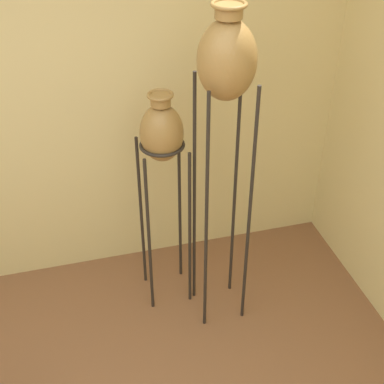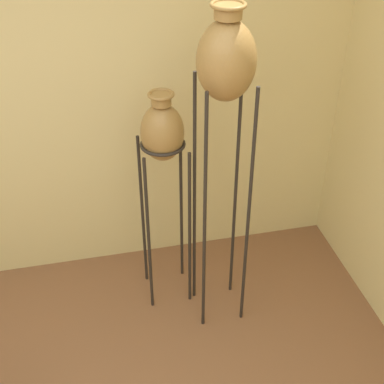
{
  "view_description": "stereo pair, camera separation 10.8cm",
  "coord_description": "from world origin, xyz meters",
  "views": [
    {
      "loc": [
        0.22,
        -1.0,
        2.66
      ],
      "look_at": [
        0.89,
        1.49,
        0.87
      ],
      "focal_mm": 50.0,
      "sensor_mm": 36.0,
      "label": 1
    },
    {
      "loc": [
        0.33,
        -1.03,
        2.66
      ],
      "look_at": [
        0.89,
        1.49,
        0.87
      ],
      "focal_mm": 50.0,
      "sensor_mm": 36.0,
      "label": 2
    }
  ],
  "objects": [
    {
      "name": "vase_stand_medium",
      "position": [
        0.75,
        1.61,
        1.18
      ],
      "size": [
        0.28,
        0.28,
        1.46
      ],
      "color": "#28231E",
      "rests_on": "ground_plane"
    },
    {
      "name": "vase_stand_tall",
      "position": [
        1.04,
        1.38,
        1.66
      ],
      "size": [
        0.3,
        0.3,
        1.98
      ],
      "color": "#28231E",
      "rests_on": "ground_plane"
    },
    {
      "name": "wall_back",
      "position": [
        0.0,
        2.07,
        1.35
      ],
      "size": [
        8.08,
        0.06,
        2.7
      ],
      "color": "beige",
      "rests_on": "ground_plane"
    }
  ]
}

